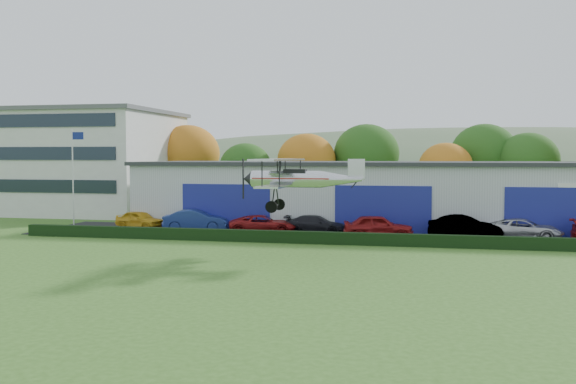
% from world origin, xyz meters
% --- Properties ---
extents(ground, '(300.00, 300.00, 0.00)m').
position_xyz_m(ground, '(0.00, 0.00, 0.00)').
color(ground, '#355D1D').
rests_on(ground, ground).
extents(apron, '(48.00, 9.00, 0.05)m').
position_xyz_m(apron, '(3.00, 21.00, 0.03)').
color(apron, black).
rests_on(apron, ground).
extents(hedge, '(46.00, 0.60, 0.80)m').
position_xyz_m(hedge, '(3.00, 16.20, 0.40)').
color(hedge, black).
rests_on(hedge, ground).
extents(hangar, '(40.60, 12.60, 5.30)m').
position_xyz_m(hangar, '(5.00, 27.98, 2.66)').
color(hangar, '#B2B7BC').
rests_on(hangar, ground).
extents(office_block, '(20.60, 15.60, 10.40)m').
position_xyz_m(office_block, '(-28.00, 35.00, 5.21)').
color(office_block, silver).
rests_on(office_block, ground).
extents(flagpole, '(1.05, 0.10, 8.00)m').
position_xyz_m(flagpole, '(-19.88, 22.00, 4.78)').
color(flagpole, silver).
rests_on(flagpole, ground).
extents(tree_belt, '(75.70, 13.22, 10.12)m').
position_xyz_m(tree_belt, '(0.85, 40.62, 5.61)').
color(tree_belt, '#3D2614').
rests_on(tree_belt, ground).
extents(distant_hills, '(430.00, 196.00, 56.00)m').
position_xyz_m(distant_hills, '(-4.38, 140.00, -13.05)').
color(distant_hills, '#4C6642').
rests_on(distant_hills, ground).
extents(car_0, '(4.45, 2.85, 1.41)m').
position_xyz_m(car_0, '(-13.94, 21.49, 0.75)').
color(car_0, gold).
rests_on(car_0, apron).
extents(car_1, '(5.13, 2.65, 1.61)m').
position_xyz_m(car_1, '(-9.11, 21.03, 0.86)').
color(car_1, navy).
rests_on(car_1, apron).
extents(car_2, '(5.33, 3.36, 1.37)m').
position_xyz_m(car_2, '(-3.64, 20.29, 0.74)').
color(car_2, maroon).
rests_on(car_2, apron).
extents(car_3, '(4.63, 1.99, 1.33)m').
position_xyz_m(car_3, '(0.16, 21.32, 0.71)').
color(car_3, black).
rests_on(car_3, apron).
extents(car_4, '(5.05, 2.55, 1.65)m').
position_xyz_m(car_4, '(4.86, 19.43, 0.87)').
color(car_4, maroon).
rests_on(car_4, apron).
extents(car_5, '(4.98, 1.80, 1.63)m').
position_xyz_m(car_5, '(10.72, 20.32, 0.87)').
color(car_5, gray).
rests_on(car_5, apron).
extents(car_6, '(5.47, 3.27, 1.42)m').
position_xyz_m(car_6, '(14.68, 20.80, 0.76)').
color(car_6, silver).
rests_on(car_6, apron).
extents(biplane, '(7.14, 8.11, 3.06)m').
position_xyz_m(biplane, '(0.80, 10.90, 4.54)').
color(biplane, silver).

